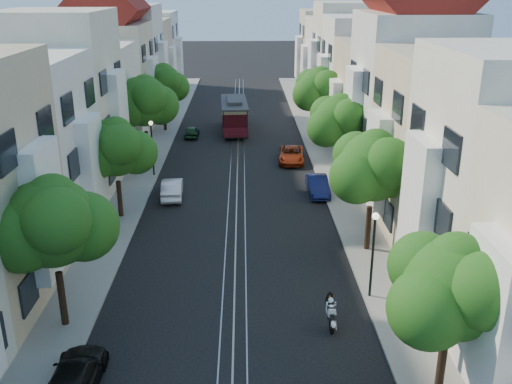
{
  "coord_description": "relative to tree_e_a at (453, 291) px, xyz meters",
  "views": [
    {
      "loc": [
        0.47,
        -19.1,
        13.83
      ],
      "look_at": [
        1.2,
        12.42,
        2.2
      ],
      "focal_mm": 40.0,
      "sensor_mm": 36.0,
      "label": 1
    }
  ],
  "objects": [
    {
      "name": "townhouses_west",
      "position": [
        -19.13,
        30.94,
        0.68
      ],
      "size": [
        7.75,
        72.0,
        11.76
      ],
      "color": "silver",
      "rests_on": "ground"
    },
    {
      "name": "lamp_west",
      "position": [
        -13.56,
        25.02,
        -1.55
      ],
      "size": [
        0.32,
        0.32,
        4.16
      ],
      "color": "black",
      "rests_on": "ground"
    },
    {
      "name": "parked_car_e_far",
      "position": [
        -2.86,
        28.51,
        -3.79
      ],
      "size": [
        2.38,
        4.52,
        1.21
      ],
      "primitive_type": "imported",
      "rotation": [
        0.0,
        0.0,
        -0.09
      ],
      "color": "#992C0D",
      "rests_on": "ground"
    },
    {
      "name": "ground",
      "position": [
        -7.26,
        31.02,
        -4.4
      ],
      "size": [
        200.0,
        200.0,
        0.0
      ],
      "primitive_type": "plane",
      "color": "black",
      "rests_on": "ground"
    },
    {
      "name": "rail_right",
      "position": [
        -6.71,
        31.02,
        -4.39
      ],
      "size": [
        0.06,
        80.0,
        0.02
      ],
      "primitive_type": "cube",
      "color": "gray",
      "rests_on": "ground"
    },
    {
      "name": "tree_w_c",
      "position": [
        -14.4,
        28.0,
        0.67
      ],
      "size": [
        5.13,
        4.28,
        7.09
      ],
      "color": "black",
      "rests_on": "ground"
    },
    {
      "name": "tree_w_d",
      "position": [
        -14.4,
        39.0,
        0.2
      ],
      "size": [
        4.84,
        3.99,
        6.52
      ],
      "color": "black",
      "rests_on": "ground"
    },
    {
      "name": "parked_car_w_near",
      "position": [
        -12.86,
        0.8,
        -3.78
      ],
      "size": [
        1.8,
        4.28,
        1.23
      ],
      "primitive_type": "imported",
      "rotation": [
        0.0,
        0.0,
        3.16
      ],
      "color": "black",
      "rests_on": "ground"
    },
    {
      "name": "tree_e_a",
      "position": [
        0.0,
        0.0,
        0.0
      ],
      "size": [
        4.72,
        3.87,
        6.27
      ],
      "color": "black",
      "rests_on": "ground"
    },
    {
      "name": "tree_w_b",
      "position": [
        -14.4,
        17.0,
        0.0
      ],
      "size": [
        4.72,
        3.87,
        6.27
      ],
      "color": "black",
      "rests_on": "ground"
    },
    {
      "name": "sportbike_rider",
      "position": [
        -3.14,
        4.74,
        -3.66
      ],
      "size": [
        0.45,
        1.78,
        1.33
      ],
      "rotation": [
        0.0,
        0.0,
        -0.02
      ],
      "color": "black",
      "rests_on": "ground"
    },
    {
      "name": "parked_car_w_mid",
      "position": [
        -11.66,
        20.54,
        -3.76
      ],
      "size": [
        1.63,
        3.97,
        1.28
      ],
      "primitive_type": "imported",
      "rotation": [
        0.0,
        0.0,
        3.21
      ],
      "color": "silver",
      "rests_on": "ground"
    },
    {
      "name": "sidewalk_west",
      "position": [
        -14.51,
        31.02,
        -4.34
      ],
      "size": [
        2.5,
        80.0,
        0.12
      ],
      "primitive_type": "cube",
      "color": "gray",
      "rests_on": "ground"
    },
    {
      "name": "cable_car",
      "position": [
        -7.64,
        38.73,
        -2.61
      ],
      "size": [
        2.81,
        7.96,
        3.02
      ],
      "rotation": [
        0.0,
        0.0,
        0.05
      ],
      "color": "black",
      "rests_on": "ground"
    },
    {
      "name": "sidewalk_east",
      "position": [
        -0.01,
        31.02,
        -4.34
      ],
      "size": [
        2.5,
        80.0,
        0.12
      ],
      "primitive_type": "cube",
      "color": "gray",
      "rests_on": "ground"
    },
    {
      "name": "lane_line",
      "position": [
        -7.26,
        31.02,
        -4.4
      ],
      "size": [
        0.08,
        80.0,
        0.01
      ],
      "primitive_type": "cube",
      "color": "tan",
      "rests_on": "ground"
    },
    {
      "name": "parked_car_w_far",
      "position": [
        -11.66,
        36.65,
        -3.86
      ],
      "size": [
        1.3,
        3.17,
        1.08
      ],
      "primitive_type": "imported",
      "rotation": [
        0.0,
        0.0,
        3.13
      ],
      "color": "#153419",
      "rests_on": "ground"
    },
    {
      "name": "tree_e_b",
      "position": [
        0.0,
        12.0,
        0.34
      ],
      "size": [
        4.93,
        4.08,
        6.68
      ],
      "color": "black",
      "rests_on": "ground"
    },
    {
      "name": "tree_w_a",
      "position": [
        -14.4,
        5.0,
        0.34
      ],
      "size": [
        4.93,
        4.08,
        6.68
      ],
      "color": "black",
      "rests_on": "ground"
    },
    {
      "name": "tree_e_d",
      "position": [
        0.0,
        34.0,
        0.47
      ],
      "size": [
        5.01,
        4.16,
        6.85
      ],
      "color": "black",
      "rests_on": "ground"
    },
    {
      "name": "rail_left",
      "position": [
        -7.81,
        31.02,
        -4.39
      ],
      "size": [
        0.06,
        80.0,
        0.02
      ],
      "primitive_type": "cube",
      "color": "gray",
      "rests_on": "ground"
    },
    {
      "name": "lamp_east",
      "position": [
        -0.96,
        7.02,
        -1.55
      ],
      "size": [
        0.32,
        0.32,
        4.16
      ],
      "color": "black",
      "rests_on": "ground"
    },
    {
      "name": "townhouses_east",
      "position": [
        4.61,
        30.94,
        0.79
      ],
      "size": [
        7.75,
        72.0,
        12.0
      ],
      "color": "beige",
      "rests_on": "ground"
    },
    {
      "name": "rail_slot",
      "position": [
        -7.26,
        31.02,
        -4.39
      ],
      "size": [
        0.06,
        80.0,
        0.02
      ],
      "primitive_type": "cube",
      "color": "gray",
      "rests_on": "ground"
    },
    {
      "name": "tree_e_c",
      "position": [
        0.0,
        23.0,
        0.2
      ],
      "size": [
        4.84,
        3.99,
        6.52
      ],
      "color": "black",
      "rests_on": "ground"
    },
    {
      "name": "parked_car_e_mid",
      "position": [
        -1.66,
        20.9,
        -3.76
      ],
      "size": [
        1.37,
        3.86,
        1.27
      ],
      "primitive_type": "imported",
      "rotation": [
        0.0,
        0.0,
        0.01
      ],
      "color": "#0C1340",
      "rests_on": "ground"
    }
  ]
}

